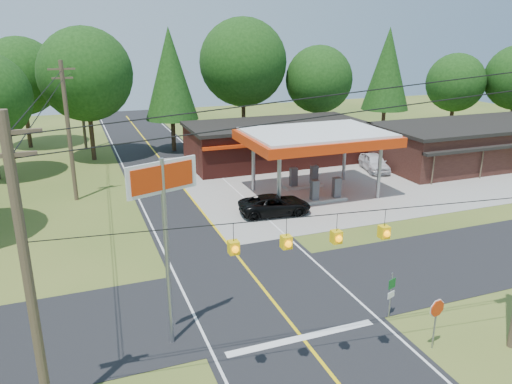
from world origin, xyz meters
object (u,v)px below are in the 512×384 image
object	(u,v)px
suv_car	(275,205)
big_stop_sign	(164,208)
sedan_car	(374,163)
gas_canopy	(316,139)
octagonal_stop_sign	(437,312)

from	to	relation	value
suv_car	big_stop_sign	distance (m)	16.13
sedan_car	gas_canopy	bearing A→B (deg)	-139.08
suv_car	octagonal_stop_sign	world-z (taller)	octagonal_stop_sign
gas_canopy	big_stop_sign	world-z (taller)	big_stop_sign
suv_car	octagonal_stop_sign	bearing A→B (deg)	-173.77
gas_canopy	sedan_car	size ratio (longest dim) A/B	2.39
octagonal_stop_sign	gas_canopy	bearing A→B (deg)	76.68
sedan_car	big_stop_sign	bearing A→B (deg)	-124.94
big_stop_sign	octagonal_stop_sign	distance (m)	11.11
sedan_car	octagonal_stop_sign	xyz separation A→B (m)	(-12.50, -23.04, 0.85)
suv_car	sedan_car	size ratio (longest dim) A/B	1.10
gas_canopy	big_stop_sign	bearing A→B (deg)	-133.01
gas_canopy	sedan_car	bearing A→B (deg)	26.73
suv_car	octagonal_stop_sign	size ratio (longest dim) A/B	2.24
suv_car	sedan_car	distance (m)	14.34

